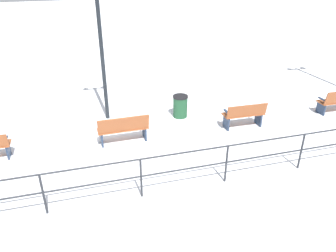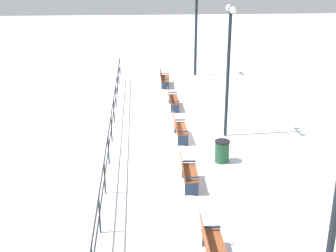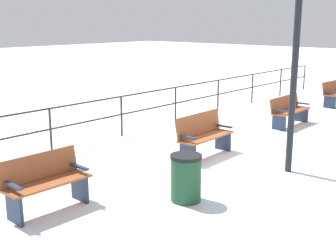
% 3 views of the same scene
% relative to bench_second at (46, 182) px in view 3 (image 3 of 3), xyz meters
% --- Properties ---
extents(ground_plane, '(80.00, 80.00, 0.00)m').
position_rel_bench_second_xyz_m(ground_plane, '(0.15, 3.92, -0.46)').
color(ground_plane, white).
rests_on(ground_plane, ground).
extents(bench_second, '(0.54, 1.37, 0.88)m').
position_rel_bench_second_xyz_m(bench_second, '(0.00, 0.00, 0.00)').
color(bench_second, brown).
rests_on(bench_second, ground).
extents(bench_third, '(0.53, 1.51, 0.92)m').
position_rel_bench_second_xyz_m(bench_third, '(0.08, 3.92, 0.01)').
color(bench_third, brown).
rests_on(bench_third, ground).
extents(bench_fourth, '(0.50, 1.60, 0.82)m').
position_rel_bench_second_xyz_m(bench_fourth, '(0.11, 7.84, -0.02)').
color(bench_fourth, brown).
rests_on(bench_fourth, ground).
extents(waterfront_railing, '(0.05, 21.16, 1.04)m').
position_rel_bench_second_xyz_m(waterfront_railing, '(-2.53, 3.92, 0.24)').
color(waterfront_railing, '#26282D').
rests_on(waterfront_railing, ground).
extents(trash_bin, '(0.52, 0.52, 0.78)m').
position_rel_bench_second_xyz_m(trash_bin, '(1.38, 1.73, -0.07)').
color(trash_bin, '#1E4C2D').
rests_on(trash_bin, ground).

